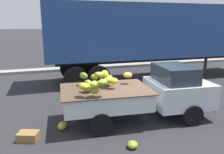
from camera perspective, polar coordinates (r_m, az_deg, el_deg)
ground at (r=7.73m, az=6.52°, el=-9.53°), size 220.00×220.00×0.00m
curb_strip at (r=15.20m, az=-6.00°, el=2.41°), size 80.00×0.80×0.16m
pickup_truck at (r=7.43m, az=12.35°, el=-3.42°), size 4.85×2.16×1.70m
semi_trailer at (r=12.63m, az=11.27°, el=11.19°), size 12.04×2.79×3.95m
fallen_banana_bunch_near_tailgate at (r=6.87m, az=-12.47°, el=-11.93°), size 0.39×0.45×0.21m
fallen_banana_bunch_by_wheel at (r=5.85m, az=5.21°, el=-16.71°), size 0.36×0.39×0.17m
produce_crate at (r=6.52m, az=-20.49°, el=-13.91°), size 0.61×0.52×0.23m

